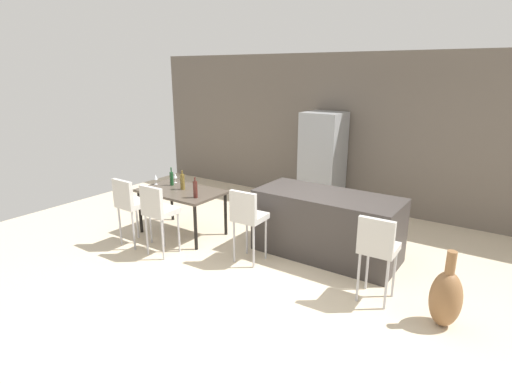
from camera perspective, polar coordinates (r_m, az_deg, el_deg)
The scene contains 15 objects.
ground_plane at distance 5.66m, azimuth 3.41°, elevation -10.51°, with size 10.00×10.00×0.00m, color beige.
back_wall at distance 7.95m, azimuth 15.39°, elevation 7.87°, with size 10.00×0.12×2.90m, color #665B51.
kitchen_island at distance 5.93m, azimuth 9.81°, elevation -4.57°, with size 2.03×0.89×0.92m, color #383330.
bar_chair_left at distance 5.54m, azimuth -1.20°, elevation -3.21°, with size 0.42×0.42×1.05m.
bar_chair_middle at distance 4.80m, azimuth 16.60°, elevation -7.18°, with size 0.41×0.41×1.05m.
dining_table at distance 6.66m, azimuth -10.34°, elevation -0.32°, with size 1.34×0.83×0.74m.
dining_chair_near at distance 6.38m, azimuth -17.18°, elevation -1.29°, with size 0.41×0.41×1.05m.
dining_chair_far at distance 5.93m, azimuth -13.52°, elevation -2.33°, with size 0.41×0.41×1.05m.
wine_bottle_corner at distance 6.64m, azimuth -10.22°, elevation 1.43°, with size 0.07×0.07×0.31m.
wine_bottle_left at distance 6.17m, azimuth -8.46°, elevation 0.38°, with size 0.07×0.07×0.32m.
wine_bottle_far at distance 6.92m, azimuth -11.68°, elevation 1.87°, with size 0.06×0.06×0.30m.
wine_glass_middle at distance 7.07m, azimuth -11.22°, elevation 2.25°, with size 0.07×0.07×0.17m.
wine_glass_right at distance 7.04m, azimuth -13.82°, elevation 2.02°, with size 0.07×0.07×0.17m.
refrigerator at distance 7.90m, azimuth 9.24°, elevation 4.28°, with size 0.72×0.68×1.84m, color #939699.
floor_vase at distance 4.78m, azimuth 24.93°, elevation -13.22°, with size 0.32×0.32×0.85m.
Camera 1 is at (2.58, -4.33, 2.58)m, focal length 28.70 mm.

